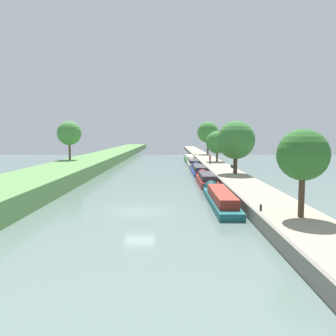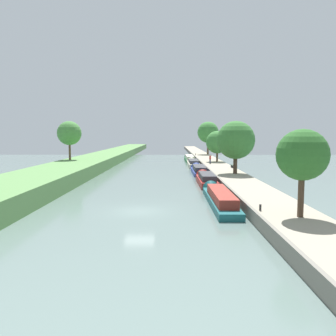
{
  "view_description": "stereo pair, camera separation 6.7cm",
  "coord_description": "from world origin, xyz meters",
  "px_view_note": "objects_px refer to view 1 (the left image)",
  "views": [
    {
      "loc": [
        2.59,
        -28.42,
        6.4
      ],
      "look_at": [
        2.13,
        27.08,
        1.0
      ],
      "focal_mm": 37.18,
      "sensor_mm": 36.0,
      "label": 1
    },
    {
      "loc": [
        2.66,
        -28.42,
        6.4
      ],
      "look_at": [
        2.13,
        27.08,
        1.0
      ],
      "focal_mm": 37.18,
      "sensor_mm": 36.0,
      "label": 2
    }
  ],
  "objects_px": {
    "narrowboat_cream": "(193,163)",
    "narrowboat_green": "(189,158)",
    "narrowboat_red": "(206,179)",
    "narrowboat_teal": "(219,197)",
    "mooring_bollard_far": "(196,154)",
    "mooring_bollard_near": "(261,207)",
    "person_walking": "(210,159)",
    "park_bench": "(233,166)",
    "narrowboat_blue": "(199,170)"
  },
  "relations": [
    {
      "from": "narrowboat_cream",
      "to": "narrowboat_green",
      "type": "bearing_deg",
      "value": 90.28
    },
    {
      "from": "narrowboat_red",
      "to": "narrowboat_teal",
      "type": "bearing_deg",
      "value": -90.29
    },
    {
      "from": "mooring_bollard_far",
      "to": "narrowboat_cream",
      "type": "bearing_deg",
      "value": -95.48
    },
    {
      "from": "narrowboat_cream",
      "to": "mooring_bollard_far",
      "type": "height_order",
      "value": "mooring_bollard_far"
    },
    {
      "from": "narrowboat_red",
      "to": "mooring_bollard_near",
      "type": "bearing_deg",
      "value": -84.81
    },
    {
      "from": "narrowboat_cream",
      "to": "narrowboat_green",
      "type": "xyz_separation_m",
      "value": [
        -0.07,
        13.58,
        0.0
      ]
    },
    {
      "from": "narrowboat_green",
      "to": "mooring_bollard_near",
      "type": "distance_m",
      "value": 59.42
    },
    {
      "from": "mooring_bollard_far",
      "to": "narrowboat_green",
      "type": "bearing_deg",
      "value": -106.8
    },
    {
      "from": "person_walking",
      "to": "narrowboat_green",
      "type": "bearing_deg",
      "value": 98.29
    },
    {
      "from": "mooring_bollard_near",
      "to": "narrowboat_red",
      "type": "bearing_deg",
      "value": 95.19
    },
    {
      "from": "person_walking",
      "to": "park_bench",
      "type": "xyz_separation_m",
      "value": [
        2.81,
        -7.75,
        -0.53
      ]
    },
    {
      "from": "narrowboat_blue",
      "to": "mooring_bollard_near",
      "type": "distance_m",
      "value": 32.96
    },
    {
      "from": "narrowboat_cream",
      "to": "person_walking",
      "type": "distance_m",
      "value": 6.7
    },
    {
      "from": "narrowboat_teal",
      "to": "person_walking",
      "type": "distance_m",
      "value": 32.55
    },
    {
      "from": "narrowboat_blue",
      "to": "person_walking",
      "type": "relative_size",
      "value": 6.9
    },
    {
      "from": "mooring_bollard_near",
      "to": "narrowboat_green",
      "type": "bearing_deg",
      "value": 91.94
    },
    {
      "from": "narrowboat_teal",
      "to": "park_bench",
      "type": "height_order",
      "value": "park_bench"
    },
    {
      "from": "narrowboat_green",
      "to": "mooring_bollard_far",
      "type": "relative_size",
      "value": 33.99
    },
    {
      "from": "person_walking",
      "to": "narrowboat_teal",
      "type": "bearing_deg",
      "value": -94.87
    },
    {
      "from": "park_bench",
      "to": "narrowboat_cream",
      "type": "bearing_deg",
      "value": 112.19
    },
    {
      "from": "narrowboat_teal",
      "to": "narrowboat_red",
      "type": "bearing_deg",
      "value": 89.71
    },
    {
      "from": "narrowboat_red",
      "to": "narrowboat_green",
      "type": "relative_size",
      "value": 0.67
    },
    {
      "from": "mooring_bollard_near",
      "to": "mooring_bollard_far",
      "type": "relative_size",
      "value": 1.0
    },
    {
      "from": "person_walking",
      "to": "mooring_bollard_near",
      "type": "height_order",
      "value": "person_walking"
    },
    {
      "from": "narrowboat_blue",
      "to": "mooring_bollard_near",
      "type": "xyz_separation_m",
      "value": [
        1.84,
        -32.9,
        0.67
      ]
    },
    {
      "from": "narrowboat_red",
      "to": "narrowboat_green",
      "type": "height_order",
      "value": "narrowboat_red"
    },
    {
      "from": "narrowboat_green",
      "to": "narrowboat_cream",
      "type": "bearing_deg",
      "value": -89.72
    },
    {
      "from": "park_bench",
      "to": "narrowboat_green",
      "type": "bearing_deg",
      "value": 101.72
    },
    {
      "from": "narrowboat_blue",
      "to": "narrowboat_green",
      "type": "xyz_separation_m",
      "value": [
        -0.17,
        26.48,
        0.05
      ]
    },
    {
      "from": "mooring_bollard_near",
      "to": "park_bench",
      "type": "bearing_deg",
      "value": 83.51
    },
    {
      "from": "mooring_bollard_near",
      "to": "person_walking",
      "type": "bearing_deg",
      "value": 88.79
    },
    {
      "from": "narrowboat_red",
      "to": "narrowboat_cream",
      "type": "relative_size",
      "value": 0.9
    },
    {
      "from": "narrowboat_teal",
      "to": "mooring_bollard_far",
      "type": "bearing_deg",
      "value": 88.13
    },
    {
      "from": "narrowboat_cream",
      "to": "person_walking",
      "type": "bearing_deg",
      "value": -64.98
    },
    {
      "from": "narrowboat_cream",
      "to": "person_walking",
      "type": "height_order",
      "value": "person_walking"
    },
    {
      "from": "narrowboat_cream",
      "to": "park_bench",
      "type": "distance_m",
      "value": 14.83
    },
    {
      "from": "narrowboat_teal",
      "to": "mooring_bollard_near",
      "type": "height_order",
      "value": "mooring_bollard_near"
    },
    {
      "from": "narrowboat_blue",
      "to": "narrowboat_green",
      "type": "distance_m",
      "value": 26.48
    },
    {
      "from": "narrowboat_teal",
      "to": "narrowboat_red",
      "type": "relative_size",
      "value": 1.36
    },
    {
      "from": "narrowboat_teal",
      "to": "narrowboat_red",
      "type": "xyz_separation_m",
      "value": [
        0.07,
        12.94,
        0.04
      ]
    },
    {
      "from": "narrowboat_cream",
      "to": "narrowboat_red",
      "type": "bearing_deg",
      "value": -89.8
    },
    {
      "from": "narrowboat_cream",
      "to": "mooring_bollard_far",
      "type": "bearing_deg",
      "value": 84.52
    },
    {
      "from": "narrowboat_teal",
      "to": "park_bench",
      "type": "distance_m",
      "value": 25.29
    },
    {
      "from": "person_walking",
      "to": "mooring_bollard_far",
      "type": "xyz_separation_m",
      "value": [
        -0.84,
        26.2,
        -0.65
      ]
    },
    {
      "from": "narrowboat_teal",
      "to": "narrowboat_green",
      "type": "bearing_deg",
      "value": 90.1
    },
    {
      "from": "narrowboat_cream",
      "to": "park_bench",
      "type": "relative_size",
      "value": 7.6
    },
    {
      "from": "person_walking",
      "to": "mooring_bollard_near",
      "type": "xyz_separation_m",
      "value": [
        -0.84,
        -39.83,
        -0.65
      ]
    },
    {
      "from": "narrowboat_blue",
      "to": "mooring_bollard_far",
      "type": "bearing_deg",
      "value": 86.83
    },
    {
      "from": "person_walking",
      "to": "mooring_bollard_far",
      "type": "distance_m",
      "value": 26.22
    },
    {
      "from": "narrowboat_red",
      "to": "mooring_bollard_near",
      "type": "xyz_separation_m",
      "value": [
        1.85,
        -20.37,
        0.59
      ]
    }
  ]
}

